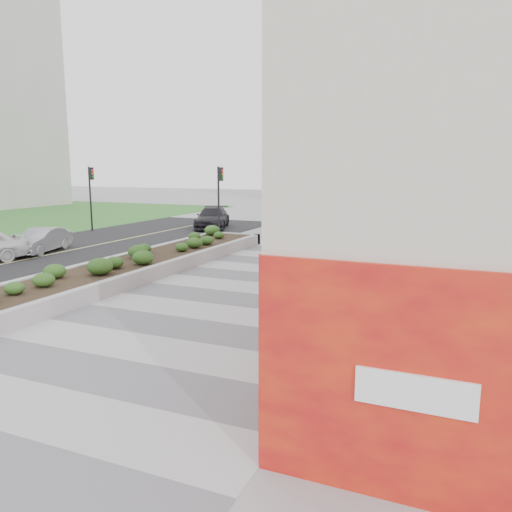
{
  "coord_description": "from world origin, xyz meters",
  "views": [
    {
      "loc": [
        6.45,
        -8.88,
        4.11
      ],
      "look_at": [
        -0.26,
        6.74,
        1.1
      ],
      "focal_mm": 35.0,
      "sensor_mm": 36.0,
      "label": 1
    }
  ],
  "objects_px": {
    "traffic_signal_near": "(220,191)",
    "car_dark": "(212,218)",
    "skateboarder": "(288,246)",
    "planter": "(137,263)",
    "car_silver": "(41,240)",
    "traffic_signal_far": "(91,189)"
  },
  "relations": [
    {
      "from": "traffic_signal_far",
      "to": "car_dark",
      "type": "xyz_separation_m",
      "value": [
        6.57,
        4.46,
        -2.04
      ]
    },
    {
      "from": "traffic_signal_far",
      "to": "skateboarder",
      "type": "bearing_deg",
      "value": -18.79
    },
    {
      "from": "skateboarder",
      "to": "traffic_signal_far",
      "type": "bearing_deg",
      "value": 177.77
    },
    {
      "from": "planter",
      "to": "traffic_signal_far",
      "type": "height_order",
      "value": "traffic_signal_far"
    },
    {
      "from": "planter",
      "to": "traffic_signal_far",
      "type": "bearing_deg",
      "value": 137.54
    },
    {
      "from": "traffic_signal_near",
      "to": "car_dark",
      "type": "xyz_separation_m",
      "value": [
        -2.63,
        3.96,
        -2.04
      ]
    },
    {
      "from": "planter",
      "to": "car_silver",
      "type": "distance_m",
      "value": 7.61
    },
    {
      "from": "traffic_signal_near",
      "to": "car_dark",
      "type": "relative_size",
      "value": 0.85
    },
    {
      "from": "car_dark",
      "to": "skateboarder",
      "type": "bearing_deg",
      "value": -67.79
    },
    {
      "from": "planter",
      "to": "car_silver",
      "type": "xyz_separation_m",
      "value": [
        -7.29,
        2.18,
        0.19
      ]
    },
    {
      "from": "skateboarder",
      "to": "car_dark",
      "type": "xyz_separation_m",
      "value": [
        -8.99,
        9.75,
        0.01
      ]
    },
    {
      "from": "planter",
      "to": "car_silver",
      "type": "relative_size",
      "value": 4.9
    },
    {
      "from": "car_silver",
      "to": "car_dark",
      "type": "height_order",
      "value": "car_dark"
    },
    {
      "from": "skateboarder",
      "to": "car_silver",
      "type": "relative_size",
      "value": 0.38
    },
    {
      "from": "traffic_signal_near",
      "to": "traffic_signal_far",
      "type": "relative_size",
      "value": 1.0
    },
    {
      "from": "skateboarder",
      "to": "car_dark",
      "type": "bearing_deg",
      "value": 149.23
    },
    {
      "from": "skateboarder",
      "to": "car_silver",
      "type": "distance_m",
      "value": 12.18
    },
    {
      "from": "car_silver",
      "to": "car_dark",
      "type": "bearing_deg",
      "value": 62.6
    },
    {
      "from": "traffic_signal_far",
      "to": "car_dark",
      "type": "height_order",
      "value": "traffic_signal_far"
    },
    {
      "from": "planter",
      "to": "car_dark",
      "type": "bearing_deg",
      "value": 106.79
    },
    {
      "from": "car_silver",
      "to": "planter",
      "type": "bearing_deg",
      "value": -30.63
    },
    {
      "from": "planter",
      "to": "car_dark",
      "type": "height_order",
      "value": "car_dark"
    }
  ]
}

